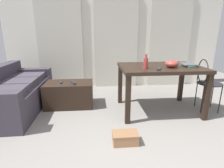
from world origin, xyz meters
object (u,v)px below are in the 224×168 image
(couch, at_px, (14,93))
(tv_remote_primary, at_px, (61,82))
(coffee_table, at_px, (70,94))
(shoebox, at_px, (125,138))
(tv_remote_on_table, at_px, (159,69))
(tv_remote_secondary, at_px, (73,83))
(wire_chair, at_px, (206,79))
(craft_table, at_px, (160,72))
(book_stack, at_px, (189,65))
(bottle_near, at_px, (146,63))
(bowl, at_px, (172,64))

(couch, relative_size, tv_remote_primary, 11.35)
(coffee_table, bearing_deg, shoebox, -56.46)
(tv_remote_on_table, bearing_deg, tv_remote_secondary, -179.49)
(wire_chair, relative_size, tv_remote_primary, 5.61)
(couch, height_order, shoebox, couch)
(couch, height_order, tv_remote_primary, couch)
(tv_remote_secondary, bearing_deg, craft_table, -33.19)
(craft_table, relative_size, book_stack, 4.26)
(wire_chair, height_order, bottle_near, bottle_near)
(coffee_table, distance_m, bowl, 1.81)
(couch, bearing_deg, craft_table, -6.02)
(couch, distance_m, bowl, 2.63)
(craft_table, relative_size, bowl, 6.60)
(craft_table, height_order, bottle_near, bottle_near)
(book_stack, bearing_deg, coffee_table, 168.62)
(bottle_near, xyz_separation_m, shoebox, (-0.40, -0.68, -0.78))
(wire_chair, bearing_deg, tv_remote_secondary, 171.43)
(wire_chair, bearing_deg, shoebox, -150.65)
(couch, relative_size, book_stack, 5.87)
(wire_chair, distance_m, tv_remote_primary, 2.46)
(bowl, bearing_deg, book_stack, 16.82)
(bowl, height_order, tv_remote_on_table, bowl)
(couch, height_order, craft_table, craft_table)
(craft_table, xyz_separation_m, tv_remote_primary, (-1.65, 0.36, -0.22))
(tv_remote_secondary, bearing_deg, bottle_near, -45.26)
(craft_table, bearing_deg, tv_remote_primary, 167.66)
(tv_remote_secondary, relative_size, shoebox, 0.61)
(bowl, distance_m, tv_remote_secondary, 1.65)
(tv_remote_primary, xyz_separation_m, shoebox, (0.95, -1.24, -0.38))
(wire_chair, bearing_deg, bottle_near, -171.81)
(tv_remote_on_table, height_order, tv_remote_primary, tv_remote_on_table)
(craft_table, xyz_separation_m, tv_remote_secondary, (-1.43, 0.29, -0.22))
(wire_chair, xyz_separation_m, tv_remote_on_table, (-0.90, -0.23, 0.23))
(couch, distance_m, tv_remote_secondary, 1.01)
(tv_remote_secondary, bearing_deg, tv_remote_on_table, -45.12)
(bottle_near, bearing_deg, book_stack, 11.76)
(coffee_table, height_order, tv_remote_primary, tv_remote_primary)
(bowl, height_order, book_stack, bowl)
(couch, relative_size, wire_chair, 2.02)
(coffee_table, relative_size, bottle_near, 3.90)
(book_stack, height_order, tv_remote_secondary, book_stack)
(shoebox, bearing_deg, coffee_table, 123.54)
(coffee_table, bearing_deg, craft_table, -12.99)
(book_stack, relative_size, tv_remote_primary, 1.93)
(craft_table, bearing_deg, couch, 173.98)
(craft_table, distance_m, wire_chair, 0.79)
(tv_remote_primary, relative_size, shoebox, 0.51)
(book_stack, xyz_separation_m, tv_remote_secondary, (-1.87, 0.33, -0.34))
(tv_remote_on_table, distance_m, tv_remote_secondary, 1.46)
(tv_remote_secondary, bearing_deg, book_stack, -31.86)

